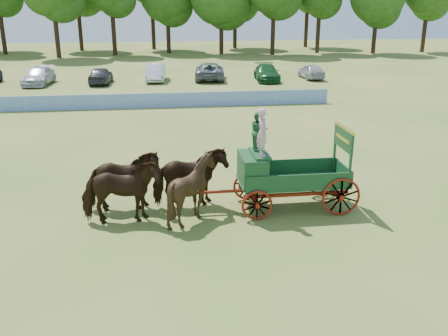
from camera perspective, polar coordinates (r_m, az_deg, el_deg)
The scene contains 8 objects.
ground at distance 18.90m, azimuth -5.55°, elevation -4.03°, with size 160.00×160.00×0.00m, color olive.
horse_lead_left at distance 17.14m, azimuth -11.70°, elevation -2.73°, with size 1.21×2.65×2.24m, color #311D0D.
horse_lead_right at distance 18.16m, azimuth -11.50°, elevation -1.48°, with size 1.21×2.65×2.24m, color #311D0D.
horse_wheel_left at distance 17.11m, azimuth -3.67°, elevation -2.39°, with size 1.81×2.04×2.24m, color #311D0D.
horse_wheel_right at distance 18.14m, azimuth -3.92°, elevation -1.16°, with size 1.21×2.65×2.24m, color #311D0D.
farm_dray at distance 17.91m, azimuth 5.71°, elevation 0.10°, with size 6.00×2.00×3.80m.
sponsor_banner at distance 36.08m, azimuth -8.40°, elevation 7.63°, with size 26.00×0.08×1.05m, color #2044AD.
parked_cars at distance 48.18m, azimuth -12.62°, elevation 10.38°, with size 42.52×7.19×1.62m.
Camera 1 is at (-0.52, -17.45, 7.22)m, focal length 40.00 mm.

